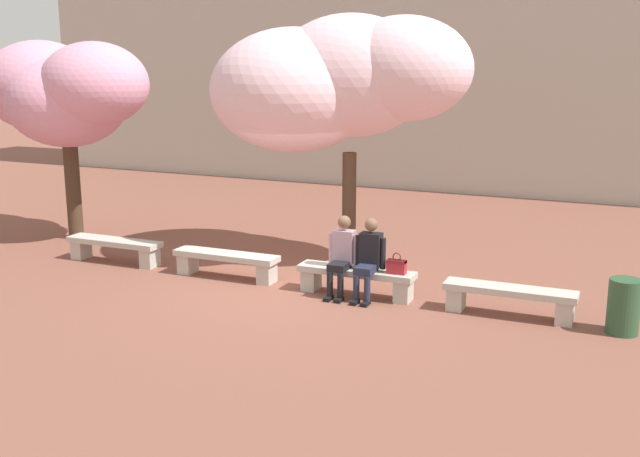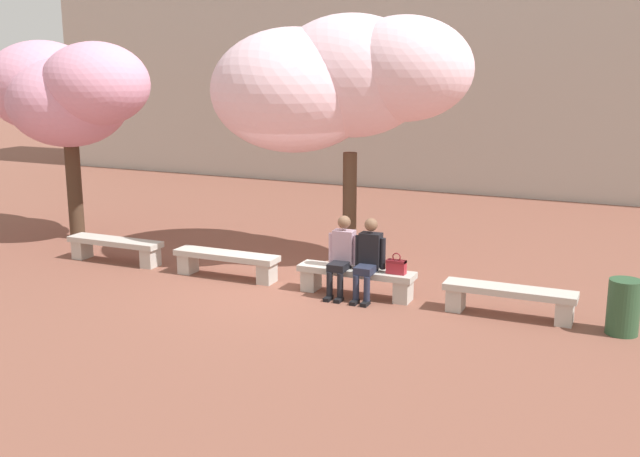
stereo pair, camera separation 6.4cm
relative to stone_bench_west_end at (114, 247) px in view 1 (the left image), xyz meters
The scene contains 12 objects.
ground_plane 3.67m from the stone_bench_west_end, ahead, with size 100.00×100.00×0.00m, color brown.
building_facade 13.19m from the stone_bench_west_end, 73.12° to the left, with size 28.00×4.00×8.43m, color #B7B2A8.
stone_bench_west_end is the anchor object (origin of this frame).
stone_bench_near_west 2.44m from the stone_bench_west_end, ahead, with size 1.94×0.46×0.45m.
stone_bench_center 4.88m from the stone_bench_west_end, ahead, with size 1.94×0.46×0.45m.
stone_bench_near_east 7.32m from the stone_bench_west_end, ahead, with size 1.94×0.46×0.45m.
person_seated_left 4.67m from the stone_bench_west_end, ahead, with size 0.51×0.69×1.29m.
person_seated_right 5.12m from the stone_bench_west_end, ahead, with size 0.51×0.69×1.29m.
handbag 5.56m from the stone_bench_west_end, ahead, with size 0.30×0.15×0.34m.
cherry_tree_main 5.11m from the stone_bench_west_end, 26.45° to the left, with size 4.72×3.25×4.54m.
cherry_tree_secondary 3.74m from the stone_bench_west_end, 149.22° to the left, with size 4.06×2.52×4.14m.
trash_bin 8.89m from the stone_bench_west_end, ahead, with size 0.44×0.44×0.78m, color #2D5133.
Camera 1 is at (5.48, -10.77, 3.70)m, focal length 42.00 mm.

